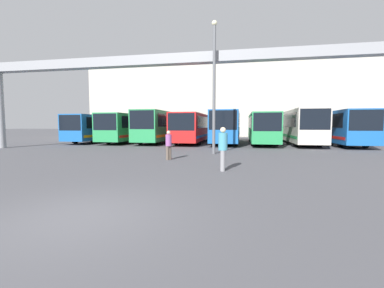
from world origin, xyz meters
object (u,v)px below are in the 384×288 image
(bus_slot_7, at_px, (338,126))
(pedestrian_far_center, at_px, (169,144))
(bus_slot_1, at_px, (131,126))
(bus_slot_6, at_px, (299,125))
(bus_slot_3, at_px, (193,126))
(lamp_post, at_px, (214,83))
(bus_slot_5, at_px, (262,127))
(pedestrian_near_left, at_px, (223,148))
(bus_slot_0, at_px, (99,127))
(bus_slot_4, at_px, (227,125))
(bus_slot_2, at_px, (160,125))

(bus_slot_7, bearing_deg, pedestrian_far_center, -134.15)
(bus_slot_1, relative_size, bus_slot_6, 1.03)
(bus_slot_6, distance_m, pedestrian_far_center, 16.53)
(bus_slot_3, bearing_deg, bus_slot_6, -1.15)
(bus_slot_1, distance_m, bus_slot_3, 7.18)
(pedestrian_far_center, bearing_deg, lamp_post, 7.71)
(bus_slot_3, relative_size, bus_slot_5, 1.01)
(bus_slot_1, bearing_deg, bus_slot_6, -0.51)
(bus_slot_1, distance_m, pedestrian_near_left, 20.12)
(bus_slot_0, distance_m, bus_slot_3, 10.79)
(bus_slot_4, xyz_separation_m, bus_slot_5, (3.59, 0.12, -0.12))
(bus_slot_2, relative_size, pedestrian_far_center, 6.24)
(bus_slot_2, height_order, bus_slot_5, bus_slot_2)
(bus_slot_3, bearing_deg, bus_slot_2, -168.32)
(bus_slot_6, bearing_deg, pedestrian_far_center, -125.64)
(bus_slot_6, relative_size, lamp_post, 1.28)
(bus_slot_2, relative_size, lamp_post, 1.16)
(bus_slot_5, xyz_separation_m, pedestrian_near_left, (-2.80, -16.46, -0.77))
(bus_slot_7, relative_size, pedestrian_near_left, 6.23)
(bus_slot_6, bearing_deg, bus_slot_2, -177.90)
(bus_slot_5, relative_size, bus_slot_7, 1.00)
(bus_slot_2, xyz_separation_m, bus_slot_4, (7.18, 0.59, -0.04))
(bus_slot_7, bearing_deg, lamp_post, -137.36)
(bus_slot_1, distance_m, bus_slot_4, 10.77)
(bus_slot_3, relative_size, bus_slot_7, 1.00)
(bus_slot_1, xyz_separation_m, pedestrian_far_center, (8.34, -13.57, -0.91))
(bus_slot_2, relative_size, bus_slot_4, 0.90)
(bus_slot_5, xyz_separation_m, bus_slot_6, (3.59, -0.18, 0.15))
(bus_slot_7, bearing_deg, bus_slot_4, -179.30)
(bus_slot_5, distance_m, bus_slot_7, 7.18)
(lamp_post, bearing_deg, bus_slot_1, 135.97)
(bus_slot_6, bearing_deg, bus_slot_1, 179.49)
(bus_slot_1, bearing_deg, pedestrian_far_center, -58.43)
(bus_slot_5, distance_m, pedestrian_far_center, 14.89)
(bus_slot_4, xyz_separation_m, lamp_post, (-0.28, -10.04, 2.85))
(bus_slot_0, height_order, bus_slot_7, bus_slot_7)
(bus_slot_1, bearing_deg, bus_slot_5, 0.08)
(bus_slot_1, distance_m, bus_slot_2, 3.66)
(bus_slot_5, relative_size, bus_slot_6, 1.03)
(bus_slot_5, relative_size, pedestrian_far_center, 7.11)
(bus_slot_2, xyz_separation_m, pedestrian_near_left, (7.97, -15.76, -0.93))
(bus_slot_5, bearing_deg, pedestrian_far_center, -113.91)
(bus_slot_1, height_order, bus_slot_3, bus_slot_1)
(bus_slot_6, xyz_separation_m, pedestrian_near_left, (-6.39, -16.28, -0.92))
(bus_slot_2, distance_m, bus_slot_5, 10.80)
(bus_slot_7, distance_m, lamp_post, 15.30)
(bus_slot_4, relative_size, bus_slot_6, 1.01)
(pedestrian_far_center, bearing_deg, bus_slot_4, 29.62)
(bus_slot_4, height_order, bus_slot_7, bus_slot_4)
(bus_slot_1, bearing_deg, bus_slot_4, -0.53)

